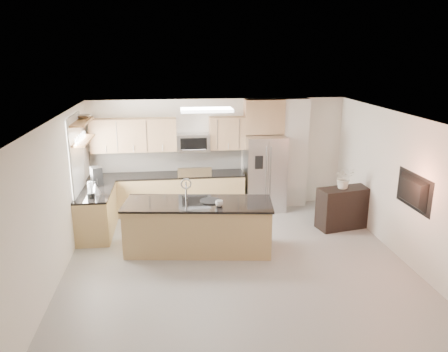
{
  "coord_description": "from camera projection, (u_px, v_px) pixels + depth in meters",
  "views": [
    {
      "loc": [
        -1.09,
        -6.85,
        3.65
      ],
      "look_at": [
        -0.1,
        1.3,
        1.3
      ],
      "focal_mm": 35.0,
      "sensor_mm": 36.0,
      "label": 1
    }
  ],
  "objects": [
    {
      "name": "shelf_upper",
      "position": [
        81.0,
        122.0,
        8.56
      ],
      "size": [
        0.3,
        1.2,
        0.04
      ],
      "primitive_type": "cube",
      "color": "#98653C",
      "rests_on": "wall_left"
    },
    {
      "name": "shelf_lower",
      "position": [
        83.0,
        140.0,
        8.66
      ],
      "size": [
        0.3,
        1.2,
        0.04
      ],
      "primitive_type": "cube",
      "color": "#98653C",
      "rests_on": "wall_left"
    },
    {
      "name": "back_counter",
      "position": [
        168.0,
        193.0,
        10.19
      ],
      "size": [
        3.55,
        0.66,
        1.44
      ],
      "color": "tan",
      "rests_on": "floor"
    },
    {
      "name": "left_counter",
      "position": [
        97.0,
        212.0,
        8.99
      ],
      "size": [
        0.66,
        1.5,
        0.92
      ],
      "color": "tan",
      "rests_on": "floor"
    },
    {
      "name": "cup",
      "position": [
        219.0,
        203.0,
        7.89
      ],
      "size": [
        0.18,
        0.18,
        0.11
      ],
      "primitive_type": "imported",
      "rotation": [
        0.0,
        0.0,
        -0.28
      ],
      "color": "silver",
      "rests_on": "island"
    },
    {
      "name": "ceiling_fixture",
      "position": [
        207.0,
        110.0,
        8.44
      ],
      "size": [
        1.0,
        0.5,
        0.06
      ],
      "primitive_type": "cube",
      "color": "white",
      "rests_on": "ceiling"
    },
    {
      "name": "floor",
      "position": [
        238.0,
        267.0,
        7.67
      ],
      "size": [
        6.5,
        6.5,
        0.0
      ],
      "primitive_type": "plane",
      "color": "#9C9995",
      "rests_on": "ground"
    },
    {
      "name": "wall_back",
      "position": [
        218.0,
        154.0,
        10.41
      ],
      "size": [
        6.0,
        0.02,
        2.6
      ],
      "primitive_type": "cube",
      "color": "silver",
      "rests_on": "floor"
    },
    {
      "name": "partition_column",
      "position": [
        294.0,
        153.0,
        10.48
      ],
      "size": [
        0.6,
        0.3,
        2.6
      ],
      "primitive_type": "cube",
      "color": "silver",
      "rests_on": "floor"
    },
    {
      "name": "ceiling",
      "position": [
        240.0,
        120.0,
        6.95
      ],
      "size": [
        6.0,
        6.5,
        0.02
      ],
      "primitive_type": "cube",
      "color": "white",
      "rests_on": "wall_back"
    },
    {
      "name": "credenza",
      "position": [
        343.0,
        208.0,
        9.29
      ],
      "size": [
        1.17,
        0.68,
        0.88
      ],
      "primitive_type": "cube",
      "rotation": [
        0.0,
        0.0,
        0.2
      ],
      "color": "black",
      "rests_on": "floor"
    },
    {
      "name": "coffee_maker",
      "position": [
        97.0,
        176.0,
        9.22
      ],
      "size": [
        0.29,
        0.31,
        0.39
      ],
      "color": "black",
      "rests_on": "left_counter"
    },
    {
      "name": "blender",
      "position": [
        91.0,
        191.0,
        8.4
      ],
      "size": [
        0.14,
        0.14,
        0.33
      ],
      "color": "black",
      "rests_on": "left_counter"
    },
    {
      "name": "kettle",
      "position": [
        95.0,
        188.0,
        8.64
      ],
      "size": [
        0.21,
        0.21,
        0.26
      ],
      "color": "#B3B3B6",
      "rests_on": "left_counter"
    },
    {
      "name": "bowl",
      "position": [
        84.0,
        116.0,
        8.86
      ],
      "size": [
        0.47,
        0.47,
        0.1
      ],
      "primitive_type": "imported",
      "rotation": [
        0.0,
        0.0,
        -0.2
      ],
      "color": "#B3B3B6",
      "rests_on": "shelf_upper"
    },
    {
      "name": "microwave",
      "position": [
        193.0,
        142.0,
        10.05
      ],
      "size": [
        0.76,
        0.4,
        0.4
      ],
      "color": "#B3B3B6",
      "rests_on": "upper_cabinets"
    },
    {
      "name": "range",
      "position": [
        194.0,
        192.0,
        10.25
      ],
      "size": [
        0.76,
        0.64,
        1.14
      ],
      "color": "black",
      "rests_on": "floor"
    },
    {
      "name": "refrigerator",
      "position": [
        265.0,
        173.0,
        10.29
      ],
      "size": [
        0.92,
        0.78,
        1.78
      ],
      "color": "#B3B3B6",
      "rests_on": "floor"
    },
    {
      "name": "island",
      "position": [
        198.0,
        226.0,
        8.23
      ],
      "size": [
        2.85,
        1.34,
        1.37
      ],
      "rotation": [
        0.0,
        0.0,
        -0.13
      ],
      "color": "tan",
      "rests_on": "floor"
    },
    {
      "name": "wall_front",
      "position": [
        291.0,
        305.0,
        4.21
      ],
      "size": [
        6.0,
        0.02,
        2.6
      ],
      "primitive_type": "cube",
      "color": "silver",
      "rests_on": "floor"
    },
    {
      "name": "flower_vase",
      "position": [
        344.0,
        172.0,
        9.08
      ],
      "size": [
        0.65,
        0.57,
        0.69
      ],
      "primitive_type": "imported",
      "rotation": [
        0.0,
        0.0,
        -0.06
      ],
      "color": "beige",
      "rests_on": "credenza"
    },
    {
      "name": "wall_left",
      "position": [
        53.0,
        204.0,
        6.96
      ],
      "size": [
        0.02,
        6.5,
        2.6
      ],
      "primitive_type": "cube",
      "color": "silver",
      "rests_on": "floor"
    },
    {
      "name": "platter",
      "position": [
        210.0,
        201.0,
        8.15
      ],
      "size": [
        0.42,
        0.42,
        0.02
      ],
      "primitive_type": "cylinder",
      "rotation": [
        0.0,
        0.0,
        0.05
      ],
      "color": "black",
      "rests_on": "island"
    },
    {
      "name": "television",
      "position": [
        409.0,
        191.0,
        7.44
      ],
      "size": [
        0.14,
        1.08,
        0.62
      ],
      "primitive_type": "imported",
      "rotation": [
        0.0,
        0.0,
        1.57
      ],
      "color": "black",
      "rests_on": "wall_right"
    },
    {
      "name": "upper_cabinets",
      "position": [
        162.0,
        134.0,
        9.96
      ],
      "size": [
        3.5,
        0.33,
        0.75
      ],
      "color": "tan",
      "rests_on": "wall_back"
    },
    {
      "name": "wall_right",
      "position": [
        408.0,
        190.0,
        7.66
      ],
      "size": [
        0.02,
        6.5,
        2.6
      ],
      "primitive_type": "cube",
      "color": "silver",
      "rests_on": "floor"
    },
    {
      "name": "window",
      "position": [
        76.0,
        156.0,
        8.63
      ],
      "size": [
        0.04,
        1.15,
        1.65
      ],
      "color": "white",
      "rests_on": "wall_left"
    }
  ]
}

